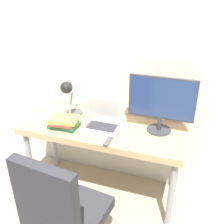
# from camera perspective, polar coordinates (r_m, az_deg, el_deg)

# --- Properties ---
(ground_plane) EXTENTS (12.00, 12.00, 0.00)m
(ground_plane) POSITION_cam_1_polar(r_m,az_deg,el_deg) (2.66, -4.04, -20.71)
(ground_plane) COLOR tan
(wall_back) EXTENTS (8.00, 0.05, 2.60)m
(wall_back) POSITION_cam_1_polar(r_m,az_deg,el_deg) (2.48, 0.71, 11.49)
(wall_back) COLOR beige
(wall_back) RESTS_ON ground_plane
(desk) EXTENTS (1.48, 0.57, 0.77)m
(desk) POSITION_cam_1_polar(r_m,az_deg,el_deg) (2.42, -1.97, -4.79)
(desk) COLOR tan
(desk) RESTS_ON ground_plane
(laptop) EXTENTS (0.31, 0.25, 0.26)m
(laptop) POSITION_cam_1_polar(r_m,az_deg,el_deg) (2.36, -2.06, -2.04)
(laptop) COLOR silver
(laptop) RESTS_ON desk
(monitor) EXTENTS (0.56, 0.22, 0.49)m
(monitor) POSITION_cam_1_polar(r_m,az_deg,el_deg) (2.23, 10.71, 2.18)
(monitor) COLOR #333338
(monitor) RESTS_ON desk
(desk_lamp) EXTENTS (0.15, 0.27, 0.38)m
(desk_lamp) POSITION_cam_1_polar(r_m,az_deg,el_deg) (2.44, -9.44, 4.06)
(desk_lamp) COLOR #4C4C51
(desk_lamp) RESTS_ON desk
(office_chair) EXTENTS (0.55, 0.56, 1.07)m
(office_chair) POSITION_cam_1_polar(r_m,az_deg,el_deg) (1.88, -10.89, -20.87)
(office_chair) COLOR black
(office_chair) RESTS_ON ground_plane
(book_stack) EXTENTS (0.28, 0.21, 0.10)m
(book_stack) POSITION_cam_1_polar(r_m,az_deg,el_deg) (2.38, -10.46, -2.29)
(book_stack) COLOR #286B47
(book_stack) RESTS_ON desk
(tv_remote) EXTENTS (0.04, 0.13, 0.02)m
(tv_remote) POSITION_cam_1_polar(r_m,az_deg,el_deg) (2.15, -0.89, -6.43)
(tv_remote) COLOR #4C4C51
(tv_remote) RESTS_ON desk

